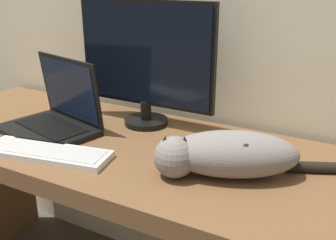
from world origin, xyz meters
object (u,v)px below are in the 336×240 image
object	(u,v)px
monitor	(145,61)
external_keyboard	(47,153)
laptop	(55,117)
cat	(226,153)

from	to	relation	value
monitor	external_keyboard	bearing A→B (deg)	-108.53
laptop	cat	size ratio (longest dim) A/B	0.73
external_keyboard	cat	distance (m)	0.55
monitor	laptop	distance (m)	0.38
monitor	external_keyboard	world-z (taller)	monitor
monitor	cat	world-z (taller)	monitor
monitor	external_keyboard	xyz separation A→B (m)	(-0.13, -0.38, -0.23)
external_keyboard	cat	world-z (taller)	cat
cat	laptop	bearing A→B (deg)	153.71
laptop	cat	xyz separation A→B (m)	(0.65, -0.02, 0.01)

